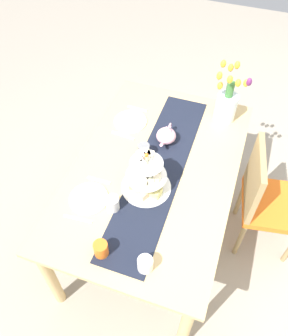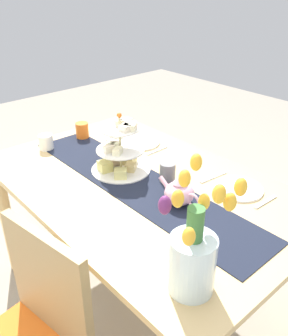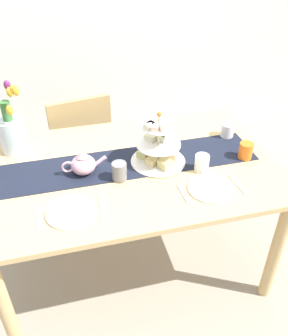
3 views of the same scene
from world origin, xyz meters
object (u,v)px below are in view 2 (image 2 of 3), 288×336
object	(u,v)px
tulip_vase	(193,254)
mug_orange	(82,130)
fork_left	(265,202)
mug_grey	(167,172)
knife_left	(213,177)
tiered_cake_stand	(120,153)
fork_right	(157,151)
cream_jug	(46,142)
knife_right	(125,135)
dinner_plate_left	(238,189)
teapot	(180,192)
dinner_plate_right	(140,142)
dining_table	(141,200)
mug_white_text	(117,143)

from	to	relation	value
tulip_vase	mug_orange	xyz separation A→B (m)	(1.25, -0.40, -0.09)
fork_left	mug_grey	distance (m)	0.46
knife_left	mug_grey	bearing A→B (deg)	56.94
tulip_vase	mug_grey	distance (m)	0.68
tiered_cake_stand	fork_left	world-z (taller)	tiered_cake_stand
tiered_cake_stand	tulip_vase	size ratio (longest dim) A/B	0.72
fork_right	mug_orange	xyz separation A→B (m)	(0.44, 0.21, 0.04)
fork_left	cream_jug	bearing A→B (deg)	21.74
knife_left	knife_right	bearing A→B (deg)	0.00
dinner_plate_left	knife_left	distance (m)	0.15
fork_right	knife_right	distance (m)	0.29
cream_jug	fork_right	distance (m)	0.63
knife_left	fork_right	bearing A→B (deg)	0.00
knife_left	mug_orange	world-z (taller)	mug_orange
teapot	tulip_vase	world-z (taller)	tulip_vase
tulip_vase	cream_jug	bearing A→B (deg)	-7.36
mug_grey	tiered_cake_stand	bearing A→B (deg)	23.03
dinner_plate_left	dinner_plate_right	distance (m)	0.70
dining_table	knife_right	size ratio (longest dim) A/B	9.31
knife_left	fork_right	distance (m)	0.41
tiered_cake_stand	dinner_plate_right	world-z (taller)	tiered_cake_stand
knife_left	dinner_plate_right	xyz separation A→B (m)	(0.55, 0.00, 0.00)
tulip_vase	knife_right	xyz separation A→B (m)	(1.10, -0.61, -0.14)
teapot	knife_right	distance (m)	0.80
tiered_cake_stand	knife_right	world-z (taller)	tiered_cake_stand
dining_table	cream_jug	xyz separation A→B (m)	(0.64, 0.16, 0.15)
tiered_cake_stand	tulip_vase	xyz separation A→B (m)	(-0.77, 0.32, 0.04)
tiered_cake_stand	knife_right	distance (m)	0.45
mug_grey	mug_orange	world-z (taller)	mug_grey
dining_table	tiered_cake_stand	world-z (taller)	tiered_cake_stand
dining_table	teapot	size ratio (longest dim) A/B	6.64
tiered_cake_stand	knife_right	xyz separation A→B (m)	(0.33, -0.30, -0.09)
dining_table	mug_grey	distance (m)	0.20
knife_left	dinner_plate_right	distance (m)	0.55
tulip_vase	mug_white_text	xyz separation A→B (m)	(0.97, -0.45, -0.09)
tulip_vase	dinner_plate_right	xyz separation A→B (m)	(0.95, -0.61, -0.13)
tiered_cake_stand	teapot	size ratio (longest dim) A/B	1.28
fork_left	dinner_plate_left	bearing A→B (deg)	0.00
tiered_cake_stand	teapot	distance (m)	0.41
dinner_plate_left	cream_jug	bearing A→B (deg)	24.57
knife_left	tulip_vase	bearing A→B (deg)	123.36
teapot	dinner_plate_right	world-z (taller)	teapot
cream_jug	dinner_plate_right	xyz separation A→B (m)	(-0.29, -0.45, -0.04)
tiered_cake_stand	dinner_plate_left	world-z (taller)	tiered_cake_stand
tulip_vase	fork_right	bearing A→B (deg)	-37.13
tulip_vase	fork_right	size ratio (longest dim) A/B	2.82
tiered_cake_stand	dinner_plate_right	xyz separation A→B (m)	(0.19, -0.30, -0.09)
tiered_cake_stand	fork_right	world-z (taller)	tiered_cake_stand
tiered_cake_stand	mug_white_text	world-z (taller)	tiered_cake_stand
fork_right	knife_right	xyz separation A→B (m)	(0.29, 0.00, 0.00)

